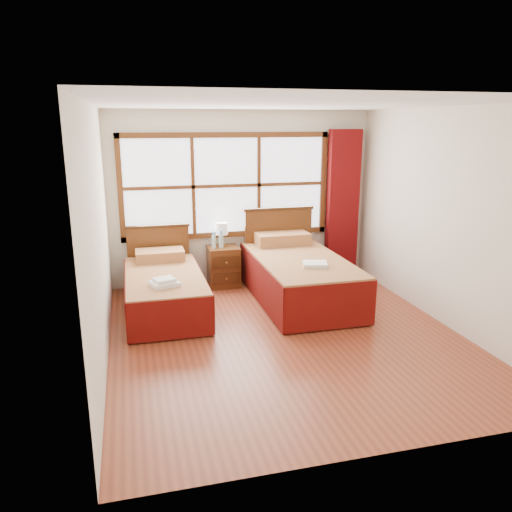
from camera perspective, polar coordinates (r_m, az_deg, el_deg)
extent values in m
plane|color=brown|center=(5.92, 3.40, -9.05)|extent=(4.50, 4.50, 0.00)
plane|color=white|center=(5.42, 3.84, 16.96)|extent=(4.50, 4.50, 0.00)
plane|color=silver|center=(7.66, -1.60, 6.64)|extent=(4.00, 0.00, 4.00)
plane|color=silver|center=(5.27, -17.56, 2.12)|extent=(0.00, 4.50, 4.50)
plane|color=silver|center=(6.42, 20.89, 4.04)|extent=(0.00, 4.50, 4.50)
cube|color=white|center=(7.56, -3.42, 8.03)|extent=(3.00, 0.02, 1.40)
cube|color=#552D12|center=(7.66, -3.31, 2.52)|extent=(3.16, 0.06, 0.08)
cube|color=#552D12|center=(7.49, -3.48, 13.65)|extent=(3.16, 0.06, 0.08)
cube|color=#552D12|center=(7.40, -15.27, 7.39)|extent=(0.08, 0.06, 1.56)
cube|color=#552D12|center=(7.97, 7.65, 8.29)|extent=(0.08, 0.06, 1.56)
cube|color=#552D12|center=(7.46, -7.20, 7.85)|extent=(0.05, 0.05, 1.40)
cube|color=#552D12|center=(7.65, 0.32, 8.14)|extent=(0.05, 0.05, 1.40)
cube|color=#552D12|center=(7.54, -3.39, 8.02)|extent=(3.00, 0.05, 0.05)
cube|color=#660A0C|center=(8.06, 9.86, 5.90)|extent=(0.50, 0.16, 2.30)
cube|color=#361D0B|center=(6.68, -10.33, -5.12)|extent=(0.86, 1.73, 0.28)
cube|color=maroon|center=(6.60, -10.44, -3.02)|extent=(0.97, 1.92, 0.23)
cube|color=#620E0A|center=(6.63, -14.57, -4.44)|extent=(0.03, 1.92, 0.48)
cube|color=#620E0A|center=(6.69, -6.24, -3.87)|extent=(0.03, 1.92, 0.48)
cube|color=#620E0A|center=(5.75, -9.66, -7.20)|extent=(0.97, 0.03, 0.48)
cube|color=maroon|center=(7.21, -10.92, 0.10)|extent=(0.68, 0.39, 0.15)
cube|color=#552D12|center=(7.55, -11.04, -0.20)|extent=(0.90, 0.06, 0.94)
cube|color=#361D0B|center=(7.44, -11.22, 3.36)|extent=(0.94, 0.08, 0.04)
cube|color=#361D0B|center=(7.03, 4.90, -3.69)|extent=(1.03, 2.06, 0.34)
cube|color=maroon|center=(6.93, 4.96, -1.28)|extent=(1.15, 2.28, 0.28)
cube|color=#620E0A|center=(6.82, 0.36, -2.99)|extent=(0.03, 2.28, 0.57)
cube|color=#620E0A|center=(7.19, 9.25, -2.26)|extent=(0.03, 2.28, 0.57)
cube|color=#620E0A|center=(5.99, 8.50, -5.78)|extent=(1.15, 0.03, 0.57)
cube|color=maroon|center=(7.64, 2.96, 2.05)|extent=(0.80, 0.47, 0.18)
cube|color=#552D12|center=(7.84, 2.55, 1.30)|extent=(1.07, 0.06, 1.12)
cube|color=#361D0B|center=(7.73, 2.59, 5.41)|extent=(1.12, 0.08, 0.04)
cube|color=#552D12|center=(7.57, -3.72, -1.21)|extent=(0.46, 0.41, 0.61)
cube|color=#361D0B|center=(7.40, -3.40, -2.57)|extent=(0.40, 0.02, 0.18)
cube|color=#361D0B|center=(7.33, -3.43, -0.75)|extent=(0.40, 0.02, 0.18)
sphere|color=#A58337|center=(7.38, -3.37, -2.61)|extent=(0.03, 0.03, 0.03)
sphere|color=#A58337|center=(7.31, -3.40, -0.79)|extent=(0.03, 0.03, 0.03)
cube|color=white|center=(6.10, -10.41, -3.13)|extent=(0.38, 0.35, 0.05)
cube|color=white|center=(6.08, -10.43, -2.72)|extent=(0.28, 0.27, 0.04)
cube|color=white|center=(6.51, 6.76, -0.93)|extent=(0.37, 0.34, 0.05)
cylinder|color=#B98F3B|center=(7.58, -3.91, 1.28)|extent=(0.11, 0.11, 0.02)
cylinder|color=#B98F3B|center=(7.56, -3.92, 1.91)|extent=(0.02, 0.02, 0.15)
cylinder|color=white|center=(7.52, -3.94, 3.15)|extent=(0.18, 0.18, 0.18)
cylinder|color=#A9CBDA|center=(7.41, -4.85, 1.64)|extent=(0.06, 0.06, 0.20)
cylinder|color=blue|center=(7.38, -4.87, 2.50)|extent=(0.03, 0.03, 0.03)
cylinder|color=#A9CBDA|center=(7.44, -4.01, 1.82)|extent=(0.07, 0.07, 0.22)
cylinder|color=blue|center=(7.41, -4.03, 2.77)|extent=(0.03, 0.03, 0.03)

